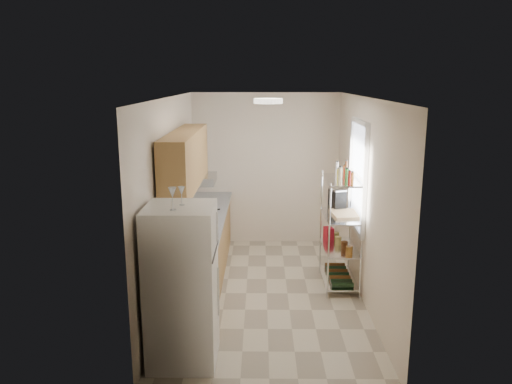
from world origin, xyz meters
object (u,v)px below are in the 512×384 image
rice_cooker (197,219)px  cutting_board (346,214)px  frying_pan_large (197,211)px  espresso_machine (337,199)px  refrigerator (182,285)px

rice_cooker → cutting_board: (2.01, 0.16, 0.03)m
rice_cooker → cutting_board: bearing=4.6°
frying_pan_large → espresso_machine: 2.05m
espresso_machine → refrigerator: bearing=-146.7°
frying_pan_large → cutting_board: 2.16m
refrigerator → espresso_machine: refrigerator is taller
rice_cooker → espresso_machine: bearing=13.8°
cutting_board → refrigerator: bearing=-135.2°
refrigerator → frying_pan_large: size_ratio=6.16×
rice_cooker → cutting_board: rice_cooker is taller
refrigerator → rice_cooker: size_ratio=7.08×
refrigerator → frying_pan_large: refrigerator is taller
refrigerator → rice_cooker: (-0.07, 1.77, 0.18)m
rice_cooker → refrigerator: bearing=-87.7°
cutting_board → rice_cooker: bearing=-175.4°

